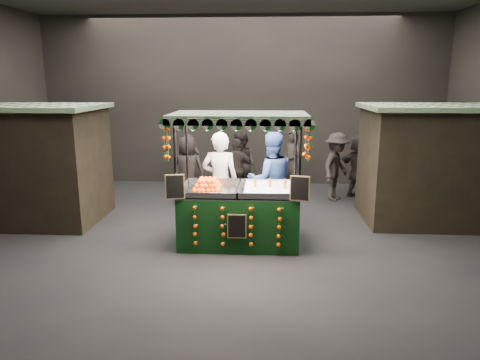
{
  "coord_description": "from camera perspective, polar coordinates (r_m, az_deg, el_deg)",
  "views": [
    {
      "loc": [
        0.75,
        -8.34,
        3.11
      ],
      "look_at": [
        0.23,
        0.34,
        1.14
      ],
      "focal_mm": 32.91,
      "sensor_mm": 36.0,
      "label": 1
    }
  ],
  "objects": [
    {
      "name": "shopper_2",
      "position": [
        11.64,
        -0.36,
        1.4
      ],
      "size": [
        1.0,
        0.51,
        1.63
      ],
      "rotation": [
        0.0,
        0.0,
        3.02
      ],
      "color": "#2A2522",
      "rests_on": "ground"
    },
    {
      "name": "ground",
      "position": [
        8.93,
        -1.6,
        -7.62
      ],
      "size": [
        12.0,
        12.0,
        0.0
      ],
      "primitive_type": "plane",
      "color": "black",
      "rests_on": "ground"
    },
    {
      "name": "shopper_6",
      "position": [
        12.19,
        6.72,
        2.24
      ],
      "size": [
        0.72,
        0.79,
        1.8
      ],
      "rotation": [
        0.0,
        0.0,
        -0.98
      ],
      "color": "#2D2924",
      "rests_on": "ground"
    },
    {
      "name": "neighbour_stall_right",
      "position": [
        10.65,
        23.45,
        1.96
      ],
      "size": [
        3.0,
        2.2,
        2.6
      ],
      "color": "black",
      "rests_on": "ground"
    },
    {
      "name": "vendor_blue",
      "position": [
        9.36,
        4.02,
        -0.05
      ],
      "size": [
        1.16,
        0.99,
        2.08
      ],
      "rotation": [
        0.0,
        0.0,
        3.36
      ],
      "color": "navy",
      "rests_on": "ground"
    },
    {
      "name": "market_hall",
      "position": [
        8.38,
        -1.75,
        14.62
      ],
      "size": [
        12.1,
        10.1,
        5.05
      ],
      "color": "black",
      "rests_on": "ground"
    },
    {
      "name": "shopper_3",
      "position": [
        11.82,
        12.39,
        1.69
      ],
      "size": [
        1.18,
        1.34,
        1.8
      ],
      "rotation": [
        0.0,
        0.0,
        1.02
      ],
      "color": "#282521",
      "rests_on": "ground"
    },
    {
      "name": "juice_stall",
      "position": [
        8.43,
        -0.07,
        -3.25
      ],
      "size": [
        2.61,
        1.53,
        2.53
      ],
      "color": "black",
      "rests_on": "ground"
    },
    {
      "name": "shopper_4",
      "position": [
        11.19,
        -6.8,
        1.22
      ],
      "size": [
        0.9,
        0.62,
        1.77
      ],
      "rotation": [
        0.0,
        0.0,
        3.08
      ],
      "color": "black",
      "rests_on": "ground"
    },
    {
      "name": "shopper_5",
      "position": [
        12.2,
        15.15,
        1.75
      ],
      "size": [
        1.3,
        1.65,
        1.75
      ],
      "rotation": [
        0.0,
        0.0,
        2.13
      ],
      "color": "black",
      "rests_on": "ground"
    },
    {
      "name": "shopper_1",
      "position": [
        11.92,
        0.24,
        2.0
      ],
      "size": [
        1.09,
        1.04,
        1.76
      ],
      "rotation": [
        0.0,
        0.0,
        -0.62
      ],
      "color": "black",
      "rests_on": "ground"
    },
    {
      "name": "shopper_0",
      "position": [
        12.18,
        -6.58,
        1.97
      ],
      "size": [
        0.68,
        0.51,
        1.69
      ],
      "rotation": [
        0.0,
        0.0,
        0.18
      ],
      "color": "#282421",
      "rests_on": "ground"
    },
    {
      "name": "neighbour_stall_left",
      "position": [
        10.82,
        -25.06,
        1.97
      ],
      "size": [
        3.0,
        2.2,
        2.6
      ],
      "color": "black",
      "rests_on": "ground"
    },
    {
      "name": "vendor_grey",
      "position": [
        9.21,
        -2.6,
        -0.19
      ],
      "size": [
        0.78,
        0.52,
        2.09
      ],
      "rotation": [
        0.0,
        0.0,
        3.12
      ],
      "color": "gray",
      "rests_on": "ground"
    }
  ]
}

